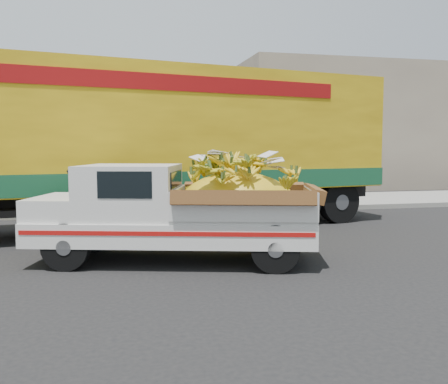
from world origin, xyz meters
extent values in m
plane|color=black|center=(0.00, 0.00, 0.00)|extent=(100.00, 100.00, 0.00)
cube|color=gray|center=(0.00, 6.23, 0.07)|extent=(60.00, 0.25, 0.15)
cube|color=gray|center=(0.00, 8.33, 0.07)|extent=(60.00, 4.00, 0.14)
cube|color=gray|center=(14.00, 15.23, 3.00)|extent=(14.00, 6.00, 6.00)
cylinder|color=black|center=(0.02, -0.07, 0.38)|extent=(0.80, 0.42, 0.76)
cylinder|color=black|center=(0.42, 1.34, 0.38)|extent=(0.80, 0.42, 0.76)
cylinder|color=black|center=(3.21, -0.98, 0.38)|extent=(0.80, 0.42, 0.76)
cylinder|color=black|center=(3.61, 0.43, 0.38)|extent=(0.80, 0.42, 0.76)
cube|color=silver|center=(1.77, 0.20, 0.56)|extent=(5.01, 2.94, 0.39)
cube|color=#A50F0C|center=(1.53, -0.63, 0.62)|extent=(4.46, 1.28, 0.07)
cube|color=silver|center=(-0.47, 0.83, 0.45)|extent=(0.56, 1.64, 0.14)
cube|color=silver|center=(-0.10, 0.73, 0.94)|extent=(1.26, 1.78, 0.36)
cube|color=silver|center=(1.06, 0.40, 1.21)|extent=(1.95, 2.01, 0.90)
cube|color=black|center=(0.93, -0.43, 1.38)|extent=(0.83, 0.25, 0.42)
cube|color=silver|center=(2.93, -0.14, 1.01)|extent=(2.69, 2.28, 0.51)
ellipsoid|color=orange|center=(2.83, -0.11, 0.90)|extent=(2.39, 1.89, 1.29)
cylinder|color=black|center=(6.56, 3.67, 0.55)|extent=(1.14, 0.52, 1.10)
cylinder|color=black|center=(6.18, 5.63, 0.55)|extent=(1.14, 0.52, 1.10)
cylinder|color=black|center=(5.38, 3.44, 0.55)|extent=(1.14, 0.52, 1.10)
cylinder|color=black|center=(5.01, 5.41, 0.55)|extent=(1.14, 0.52, 1.10)
cube|color=black|center=(1.75, 3.78, 0.78)|extent=(11.98, 3.22, 0.36)
cube|color=gold|center=(1.75, 3.78, 2.38)|extent=(12.02, 4.65, 2.84)
cube|color=#164F2E|center=(1.75, 3.78, 1.21)|extent=(12.08, 4.68, 0.45)
cube|color=maroon|center=(1.99, 2.54, 3.35)|extent=(8.26, 1.58, 0.35)
camera|label=1|loc=(0.68, -8.25, 1.94)|focal=40.00mm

